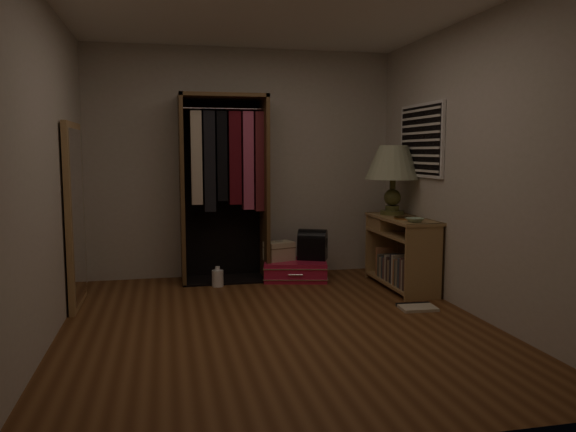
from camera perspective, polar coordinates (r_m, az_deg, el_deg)
The scene contains 13 objects.
ground at distance 4.75m, azimuth -1.09°, elevation -11.02°, with size 4.00×4.00×0.00m, color brown.
room_walls at distance 4.59m, azimuth -0.31°, elevation 7.37°, with size 3.52×4.02×2.60m.
console_bookshelf at distance 6.07m, azimuth 11.37°, elevation -3.36°, with size 0.42×1.12×0.75m.
open_wardrobe at distance 6.25m, azimuth -6.33°, elevation 4.32°, with size 0.95×0.50×2.05m.
floor_mirror at distance 5.53m, azimuth -20.81°, elevation 0.06°, with size 0.06×0.80×1.70m.
pink_suitcase at distance 6.35m, azimuth 0.76°, elevation -5.51°, with size 0.80×0.66×0.22m.
train_case at distance 6.32m, azimuth -0.91°, elevation -3.56°, with size 0.36×0.30×0.23m.
black_bag at distance 6.37m, azimuth 2.51°, elevation -2.85°, with size 0.37×0.32×0.35m.
table_lamp at distance 6.21m, azimuth 10.63°, elevation 5.21°, with size 0.70×0.70×0.75m.
brass_tray at distance 5.88m, azimuth 12.05°, elevation -0.19°, with size 0.32×0.32×0.02m.
ceramic_bowl at distance 5.61m, azimuth 12.74°, elevation -0.40°, with size 0.17×0.17×0.04m, color #9DBC9D.
white_jug at distance 6.08m, azimuth -7.16°, elevation -6.26°, with size 0.15×0.15×0.22m.
floor_book at distance 5.36m, azimuth 12.92°, elevation -8.99°, with size 0.34×0.28×0.03m.
Camera 1 is at (-0.89, -4.44, 1.43)m, focal length 35.00 mm.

